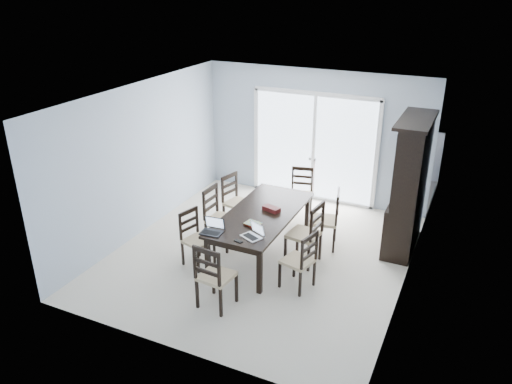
% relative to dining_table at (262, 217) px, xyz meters
% --- Properties ---
extents(floor, '(5.00, 5.00, 0.00)m').
position_rel_dining_table_xyz_m(floor, '(0.00, 0.00, -0.67)').
color(floor, beige).
rests_on(floor, ground).
extents(ceiling, '(5.00, 5.00, 0.00)m').
position_rel_dining_table_xyz_m(ceiling, '(0.00, 0.00, 1.93)').
color(ceiling, white).
rests_on(ceiling, back_wall).
extents(back_wall, '(4.50, 0.02, 2.60)m').
position_rel_dining_table_xyz_m(back_wall, '(0.00, 2.50, 0.63)').
color(back_wall, '#A3B2C3').
rests_on(back_wall, floor).
extents(wall_left, '(0.02, 5.00, 2.60)m').
position_rel_dining_table_xyz_m(wall_left, '(-2.25, 0.00, 0.63)').
color(wall_left, '#A3B2C3').
rests_on(wall_left, floor).
extents(wall_right, '(0.02, 5.00, 2.60)m').
position_rel_dining_table_xyz_m(wall_right, '(2.25, 0.00, 0.63)').
color(wall_right, '#A3B2C3').
rests_on(wall_right, floor).
extents(balcony, '(4.50, 2.00, 0.10)m').
position_rel_dining_table_xyz_m(balcony, '(0.00, 3.50, -0.72)').
color(balcony, gray).
rests_on(balcony, ground).
extents(railing, '(4.50, 0.06, 1.10)m').
position_rel_dining_table_xyz_m(railing, '(0.00, 4.50, -0.12)').
color(railing, '#99999E').
rests_on(railing, balcony).
extents(dining_table, '(1.00, 2.20, 0.75)m').
position_rel_dining_table_xyz_m(dining_table, '(0.00, 0.00, 0.00)').
color(dining_table, black).
rests_on(dining_table, floor).
extents(china_hutch, '(0.50, 1.38, 2.20)m').
position_rel_dining_table_xyz_m(china_hutch, '(2.02, 1.25, 0.40)').
color(china_hutch, black).
rests_on(china_hutch, floor).
extents(sliding_door, '(2.52, 0.05, 2.18)m').
position_rel_dining_table_xyz_m(sliding_door, '(0.00, 2.48, 0.41)').
color(sliding_door, silver).
rests_on(sliding_door, floor).
extents(chair_left_near, '(0.48, 0.48, 1.03)m').
position_rel_dining_table_xyz_m(chair_left_near, '(-0.85, -0.68, -0.13)').
color(chair_left_near, black).
rests_on(chair_left_near, floor).
extents(chair_left_mid, '(0.47, 0.46, 1.17)m').
position_rel_dining_table_xyz_m(chair_left_mid, '(-0.82, 0.00, -0.05)').
color(chair_left_mid, black).
rests_on(chair_left_mid, floor).
extents(chair_left_far, '(0.51, 0.50, 1.10)m').
position_rel_dining_table_xyz_m(chair_left_far, '(-0.88, 0.75, -0.09)').
color(chair_left_far, black).
rests_on(chair_left_far, floor).
extents(chair_right_near, '(0.50, 0.49, 1.05)m').
position_rel_dining_table_xyz_m(chair_right_near, '(0.93, -0.65, -0.12)').
color(chair_right_near, black).
rests_on(chair_right_near, floor).
extents(chair_right_mid, '(0.52, 0.50, 1.20)m').
position_rel_dining_table_xyz_m(chair_right_mid, '(0.79, 0.05, -0.04)').
color(chair_right_mid, black).
rests_on(chair_right_mid, floor).
extents(chair_right_far, '(0.54, 0.53, 1.16)m').
position_rel_dining_table_xyz_m(chair_right_far, '(0.91, 0.71, -0.06)').
color(chair_right_far, black).
rests_on(chair_right_far, floor).
extents(chair_end_near, '(0.47, 0.48, 1.14)m').
position_rel_dining_table_xyz_m(chair_end_near, '(-0.00, -1.60, -0.07)').
color(chair_end_near, black).
rests_on(chair_end_near, floor).
extents(chair_end_far, '(0.48, 0.49, 1.07)m').
position_rel_dining_table_xyz_m(chair_end_far, '(0.07, 1.64, -0.10)').
color(chair_end_far, black).
rests_on(chair_end_far, floor).
extents(laptop_dark, '(0.33, 0.24, 0.21)m').
position_rel_dining_table_xyz_m(laptop_dark, '(-0.38, -0.93, 0.13)').
color(laptop_dark, black).
rests_on(laptop_dark, dining_table).
extents(laptop_silver, '(0.35, 0.31, 0.20)m').
position_rel_dining_table_xyz_m(laptop_silver, '(0.20, -0.80, 0.13)').
color(laptop_silver, '#BBBBBE').
rests_on(laptop_silver, dining_table).
extents(book_stack, '(0.27, 0.22, 0.04)m').
position_rel_dining_table_xyz_m(book_stack, '(0.05, -0.45, 0.10)').
color(book_stack, maroon).
rests_on(book_stack, dining_table).
extents(cell_phone, '(0.13, 0.09, 0.01)m').
position_rel_dining_table_xyz_m(cell_phone, '(0.09, -0.99, 0.08)').
color(cell_phone, black).
rests_on(cell_phone, dining_table).
extents(game_box, '(0.30, 0.21, 0.07)m').
position_rel_dining_table_xyz_m(game_box, '(0.11, 0.12, 0.11)').
color(game_box, '#440D12').
rests_on(game_box, dining_table).
extents(hot_tub, '(1.98, 1.85, 0.86)m').
position_rel_dining_table_xyz_m(hot_tub, '(-0.56, 3.36, -0.24)').
color(hot_tub, brown).
rests_on(hot_tub, balcony).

